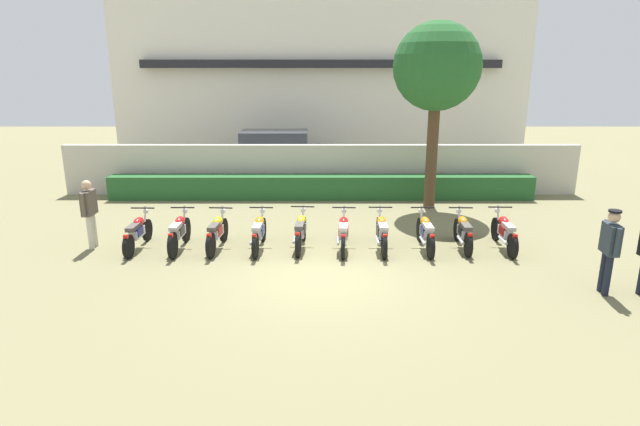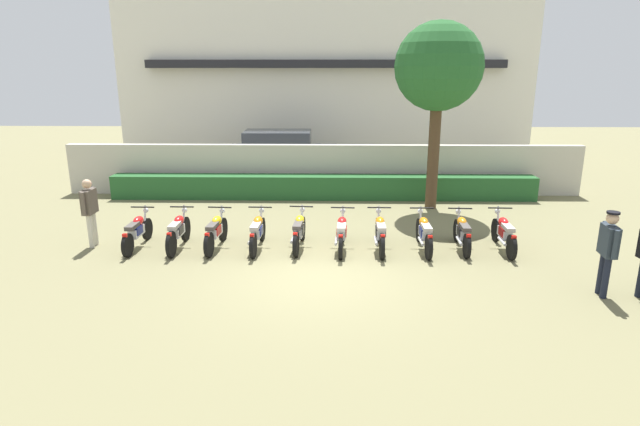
{
  "view_description": "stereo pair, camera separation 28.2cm",
  "coord_description": "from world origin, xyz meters",
  "px_view_note": "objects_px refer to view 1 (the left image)",
  "views": [
    {
      "loc": [
        -0.04,
        -10.43,
        4.34
      ],
      "look_at": [
        0.0,
        2.05,
        0.85
      ],
      "focal_mm": 29.03,
      "sensor_mm": 36.0,
      "label": 1
    },
    {
      "loc": [
        0.25,
        -10.43,
        4.34
      ],
      "look_at": [
        0.0,
        2.05,
        0.85
      ],
      "focal_mm": 29.03,
      "sensor_mm": 36.0,
      "label": 2
    }
  ],
  "objects_px": {
    "motorcycle_in_row_5": "(342,232)",
    "motorcycle_in_row_6": "(380,232)",
    "motorcycle_in_row_0": "(136,232)",
    "motorcycle_in_row_7": "(424,232)",
    "motorcycle_in_row_3": "(258,232)",
    "motorcycle_in_row_1": "(178,232)",
    "motorcycle_in_row_9": "(503,231)",
    "motorcycle_in_row_4": "(299,231)",
    "motorcycle_in_row_2": "(216,232)",
    "tree_near_inspector": "(435,68)",
    "parked_car": "(277,154)",
    "officer_0": "(608,244)",
    "motorcycle_in_row_8": "(462,231)",
    "inspector_person": "(87,208)"
  },
  "relations": [
    {
      "from": "motorcycle_in_row_7",
      "to": "motorcycle_in_row_9",
      "type": "distance_m",
      "value": 1.97
    },
    {
      "from": "motorcycle_in_row_5",
      "to": "motorcycle_in_row_3",
      "type": "bearing_deg",
      "value": 92.72
    },
    {
      "from": "motorcycle_in_row_1",
      "to": "motorcycle_in_row_2",
      "type": "xyz_separation_m",
      "value": [
        0.93,
        0.02,
        -0.01
      ]
    },
    {
      "from": "motorcycle_in_row_6",
      "to": "motorcycle_in_row_7",
      "type": "xyz_separation_m",
      "value": [
        1.08,
        -0.01,
        -0.0
      ]
    },
    {
      "from": "motorcycle_in_row_3",
      "to": "motorcycle_in_row_6",
      "type": "height_order",
      "value": "motorcycle_in_row_6"
    },
    {
      "from": "motorcycle_in_row_7",
      "to": "motorcycle_in_row_5",
      "type": "bearing_deg",
      "value": 90.18
    },
    {
      "from": "motorcycle_in_row_4",
      "to": "motorcycle_in_row_6",
      "type": "bearing_deg",
      "value": -88.86
    },
    {
      "from": "tree_near_inspector",
      "to": "motorcycle_in_row_6",
      "type": "distance_m",
      "value": 5.98
    },
    {
      "from": "motorcycle_in_row_3",
      "to": "inspector_person",
      "type": "distance_m",
      "value": 4.23
    },
    {
      "from": "motorcycle_in_row_1",
      "to": "motorcycle_in_row_5",
      "type": "relative_size",
      "value": 0.97
    },
    {
      "from": "motorcycle_in_row_2",
      "to": "motorcycle_in_row_7",
      "type": "xyz_separation_m",
      "value": [
        5.15,
        -0.01,
        -0.0
      ]
    },
    {
      "from": "tree_near_inspector",
      "to": "motorcycle_in_row_8",
      "type": "distance_m",
      "value": 5.59
    },
    {
      "from": "tree_near_inspector",
      "to": "motorcycle_in_row_7",
      "type": "relative_size",
      "value": 2.95
    },
    {
      "from": "motorcycle_in_row_1",
      "to": "motorcycle_in_row_4",
      "type": "bearing_deg",
      "value": -87.66
    },
    {
      "from": "parked_car",
      "to": "motorcycle_in_row_7",
      "type": "relative_size",
      "value": 2.32
    },
    {
      "from": "parked_car",
      "to": "motorcycle_in_row_6",
      "type": "bearing_deg",
      "value": -70.57
    },
    {
      "from": "motorcycle_in_row_5",
      "to": "motorcycle_in_row_6",
      "type": "bearing_deg",
      "value": -86.21
    },
    {
      "from": "tree_near_inspector",
      "to": "motorcycle_in_row_2",
      "type": "xyz_separation_m",
      "value": [
        -6.08,
        -4.06,
        -3.89
      ]
    },
    {
      "from": "motorcycle_in_row_0",
      "to": "inspector_person",
      "type": "height_order",
      "value": "inspector_person"
    },
    {
      "from": "inspector_person",
      "to": "motorcycle_in_row_3",
      "type": "bearing_deg",
      "value": -1.82
    },
    {
      "from": "parked_car",
      "to": "motorcycle_in_row_9",
      "type": "height_order",
      "value": "parked_car"
    },
    {
      "from": "motorcycle_in_row_1",
      "to": "motorcycle_in_row_9",
      "type": "xyz_separation_m",
      "value": [
        8.05,
        0.05,
        -0.01
      ]
    },
    {
      "from": "motorcycle_in_row_2",
      "to": "motorcycle_in_row_7",
      "type": "height_order",
      "value": "same"
    },
    {
      "from": "motorcycle_in_row_0",
      "to": "motorcycle_in_row_6",
      "type": "xyz_separation_m",
      "value": [
        6.04,
        -0.03,
        0.01
      ]
    },
    {
      "from": "motorcycle_in_row_5",
      "to": "motorcycle_in_row_7",
      "type": "distance_m",
      "value": 2.03
    },
    {
      "from": "motorcycle_in_row_0",
      "to": "motorcycle_in_row_6",
      "type": "height_order",
      "value": "motorcycle_in_row_6"
    },
    {
      "from": "motorcycle_in_row_7",
      "to": "officer_0",
      "type": "height_order",
      "value": "officer_0"
    },
    {
      "from": "motorcycle_in_row_8",
      "to": "motorcycle_in_row_2",
      "type": "bearing_deg",
      "value": 93.15
    },
    {
      "from": "motorcycle_in_row_6",
      "to": "motorcycle_in_row_8",
      "type": "height_order",
      "value": "motorcycle_in_row_6"
    },
    {
      "from": "motorcycle_in_row_5",
      "to": "motorcycle_in_row_7",
      "type": "height_order",
      "value": "motorcycle_in_row_5"
    },
    {
      "from": "motorcycle_in_row_9",
      "to": "officer_0",
      "type": "height_order",
      "value": "officer_0"
    },
    {
      "from": "tree_near_inspector",
      "to": "officer_0",
      "type": "relative_size",
      "value": 3.33
    },
    {
      "from": "inspector_person",
      "to": "motorcycle_in_row_9",
      "type": "bearing_deg",
      "value": -0.59
    },
    {
      "from": "motorcycle_in_row_0",
      "to": "inspector_person",
      "type": "distance_m",
      "value": 1.32
    },
    {
      "from": "motorcycle_in_row_4",
      "to": "motorcycle_in_row_6",
      "type": "height_order",
      "value": "motorcycle_in_row_6"
    },
    {
      "from": "motorcycle_in_row_7",
      "to": "motorcycle_in_row_1",
      "type": "bearing_deg",
      "value": 90.15
    },
    {
      "from": "motorcycle_in_row_5",
      "to": "motorcycle_in_row_6",
      "type": "relative_size",
      "value": 1.0
    },
    {
      "from": "motorcycle_in_row_2",
      "to": "motorcycle_in_row_3",
      "type": "distance_m",
      "value": 1.04
    },
    {
      "from": "officer_0",
      "to": "motorcycle_in_row_5",
      "type": "bearing_deg",
      "value": -20.44
    },
    {
      "from": "parked_car",
      "to": "motorcycle_in_row_0",
      "type": "relative_size",
      "value": 2.4
    },
    {
      "from": "parked_car",
      "to": "tree_near_inspector",
      "type": "relative_size",
      "value": 0.79
    },
    {
      "from": "motorcycle_in_row_5",
      "to": "inspector_person",
      "type": "xyz_separation_m",
      "value": [
        -6.27,
        0.15,
        0.58
      ]
    },
    {
      "from": "motorcycle_in_row_4",
      "to": "officer_0",
      "type": "bearing_deg",
      "value": -109.87
    },
    {
      "from": "motorcycle_in_row_3",
      "to": "motorcycle_in_row_9",
      "type": "bearing_deg",
      "value": -87.87
    },
    {
      "from": "motorcycle_in_row_0",
      "to": "motorcycle_in_row_7",
      "type": "relative_size",
      "value": 0.97
    },
    {
      "from": "motorcycle_in_row_1",
      "to": "motorcycle_in_row_6",
      "type": "relative_size",
      "value": 0.97
    },
    {
      "from": "motorcycle_in_row_4",
      "to": "motorcycle_in_row_8",
      "type": "xyz_separation_m",
      "value": [
        4.03,
        -0.03,
        -0.01
      ]
    },
    {
      "from": "tree_near_inspector",
      "to": "motorcycle_in_row_6",
      "type": "xyz_separation_m",
      "value": [
        -2.01,
        -4.07,
        -3.89
      ]
    },
    {
      "from": "tree_near_inspector",
      "to": "motorcycle_in_row_4",
      "type": "height_order",
      "value": "tree_near_inspector"
    },
    {
      "from": "motorcycle_in_row_2",
      "to": "motorcycle_in_row_8",
      "type": "distance_m",
      "value": 6.1
    }
  ]
}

